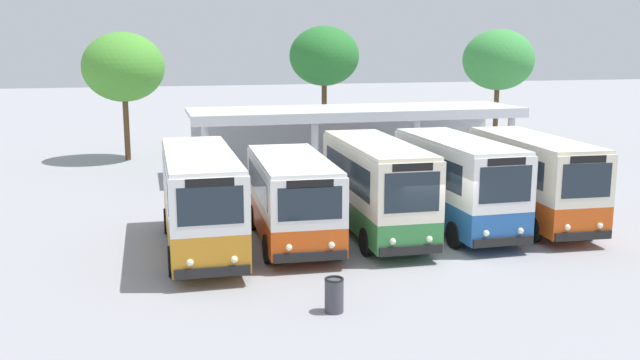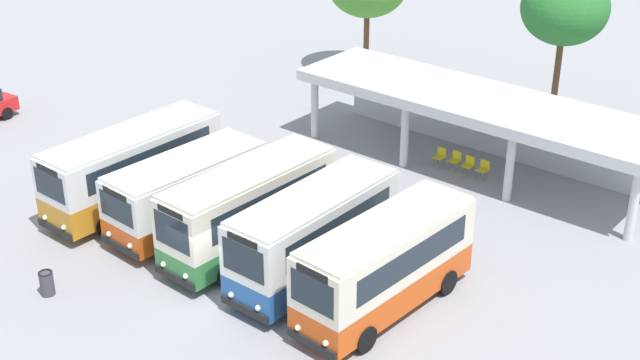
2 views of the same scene
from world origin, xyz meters
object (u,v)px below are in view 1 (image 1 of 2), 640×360
Objects in this scene: city_bus_middle_cream at (376,184)px; city_bus_fifth_blue at (533,177)px; city_bus_nearest_orange at (201,197)px; waiting_chair_fourth_seat at (375,165)px; city_bus_fourth_amber at (457,180)px; city_bus_second_in_row at (292,196)px; waiting_chair_middle_seat at (362,166)px; waiting_chair_second_from_end at (348,166)px; litter_bin_apron at (334,295)px; waiting_chair_end_by_column at (335,167)px.

city_bus_middle_cream is 1.03× the size of city_bus_fifth_blue.
city_bus_nearest_orange is 14.89m from waiting_chair_fourth_seat.
city_bus_second_in_row is at bearing -177.22° from city_bus_fourth_amber.
waiting_chair_second_from_end is at bearing 174.28° from waiting_chair_middle_seat.
city_bus_fourth_amber is 3.05m from city_bus_fifth_blue.
city_bus_fifth_blue is at bearing 1.88° from city_bus_second_in_row.
city_bus_fourth_amber is at bearing -92.93° from waiting_chair_fourth_seat.
city_bus_fourth_amber is at bearing 0.41° from city_bus_middle_cream.
city_bus_middle_cream reaches higher than waiting_chair_fourth_seat.
waiting_chair_second_from_end is at bearing 94.68° from city_bus_fourth_amber.
waiting_chair_fourth_seat is at bearing 68.38° from litter_bin_apron.
city_bus_nearest_orange is 1.17× the size of city_bus_second_in_row.
waiting_chair_middle_seat is (5.93, 11.08, -1.12)m from city_bus_second_in_row.
city_bus_fourth_amber reaches higher than city_bus_middle_cream.
city_bus_fourth_amber reaches higher than city_bus_nearest_orange.
city_bus_middle_cream reaches higher than city_bus_fifth_blue.
city_bus_nearest_orange is 12.20m from city_bus_fifth_blue.
city_bus_fourth_amber is 7.93× the size of litter_bin_apron.
city_bus_fifth_blue is (6.10, 0.03, -0.02)m from city_bus_middle_cream.
city_bus_nearest_orange is 6.11m from city_bus_middle_cream.
city_bus_second_in_row is at bearing -120.91° from waiting_chair_fourth_seat.
waiting_chair_second_from_end is 0.96× the size of litter_bin_apron.
city_bus_second_in_row is 3.07m from city_bus_middle_cream.
city_bus_nearest_orange is 8.75× the size of litter_bin_apron.
city_bus_second_in_row is at bearing -174.85° from city_bus_middle_cream.
waiting_chair_middle_seat is at bearing 106.61° from city_bus_fifth_blue.
city_bus_nearest_orange is at bearing -130.83° from waiting_chair_fourth_seat.
waiting_chair_end_by_column is (4.49, 11.03, -1.12)m from city_bus_second_in_row.
waiting_chair_second_from_end is 18.33m from litter_bin_apron.
waiting_chair_second_from_end is at bearing 109.94° from city_bus_fifth_blue.
city_bus_nearest_orange is at bearing -177.85° from city_bus_second_in_row.
litter_bin_apron reaches higher than waiting_chair_middle_seat.
waiting_chair_middle_seat is at bearing 75.06° from city_bus_middle_cream.
waiting_chair_end_by_column is at bearing 74.70° from litter_bin_apron.
litter_bin_apron is (-5.47, -17.49, -0.07)m from waiting_chair_second_from_end.
waiting_chair_fourth_seat is at bearing 59.09° from city_bus_second_in_row.
litter_bin_apron is (-6.92, -17.45, -0.07)m from waiting_chair_fourth_seat.
city_bus_fifth_blue is (12.20, 0.42, 0.00)m from city_bus_nearest_orange.
city_bus_fifth_blue is at bearing 0.08° from city_bus_fourth_amber.
city_bus_nearest_orange is at bearing -126.25° from waiting_chair_second_from_end.
city_bus_fourth_amber reaches higher than waiting_chair_second_from_end.
city_bus_nearest_orange is 1.05× the size of city_bus_middle_cream.
city_bus_middle_cream is (6.10, 0.39, 0.02)m from city_bus_nearest_orange.
litter_bin_apron is (2.78, -6.23, -1.35)m from city_bus_nearest_orange.
waiting_chair_fourth_seat is at bearing 2.91° from waiting_chair_middle_seat.
city_bus_second_in_row is 12.61m from waiting_chair_middle_seat.
waiting_chair_fourth_seat is (-2.49, 10.81, -1.28)m from city_bus_fifth_blue.
city_bus_nearest_orange reaches higher than waiting_chair_fourth_seat.
city_bus_second_in_row is (3.05, 0.11, -0.16)m from city_bus_nearest_orange.
litter_bin_apron is at bearing -144.79° from city_bus_fifth_blue.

